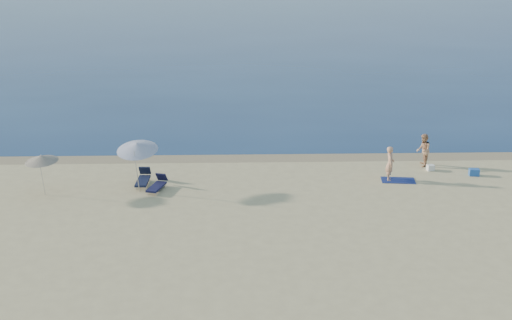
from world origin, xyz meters
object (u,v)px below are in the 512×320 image
Objects in this scene: person_right at (423,150)px; umbrella_near at (137,147)px; person_left at (390,163)px; blue_cooler at (474,172)px.

person_right is 15.08m from umbrella_near.
person_right reaches higher than person_left.
person_left is 3.54× the size of blue_cooler.
person_left reaches higher than blue_cooler.
blue_cooler is at bearing 65.60° from person_right.
person_left is at bearing -166.04° from blue_cooler.
blue_cooler is at bearing -73.22° from person_left.
person_left is at bearing -36.30° from person_right.
umbrella_near is (-12.41, -1.03, 1.30)m from person_left.
blue_cooler is (4.53, 0.55, -0.70)m from person_left.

